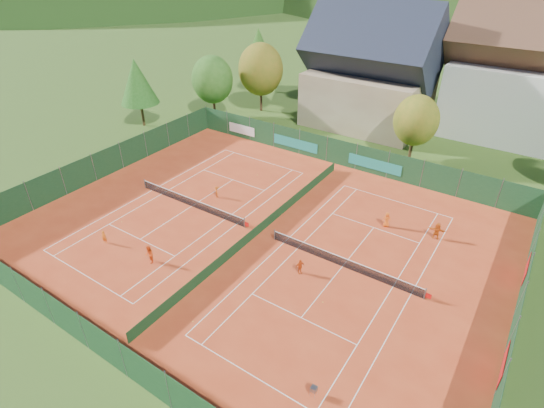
{
  "coord_description": "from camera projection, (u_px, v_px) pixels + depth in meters",
  "views": [
    {
      "loc": [
        17.66,
        -24.4,
        21.8
      ],
      "look_at": [
        0.0,
        2.0,
        2.0
      ],
      "focal_mm": 28.0,
      "sensor_mm": 36.0,
      "label": 1
    }
  ],
  "objects": [
    {
      "name": "ground",
      "position": [
        259.0,
        234.0,
        37.09
      ],
      "size": [
        600.0,
        600.0,
        0.0
      ],
      "primitive_type": "plane",
      "color": "#2F4F18",
      "rests_on": "ground"
    },
    {
      "name": "clay_pad",
      "position": [
        259.0,
        233.0,
        37.07
      ],
      "size": [
        40.0,
        32.0,
        0.01
      ],
      "primitive_type": "cube",
      "color": "#B93A1B",
      "rests_on": "ground"
    },
    {
      "name": "court_markings_left",
      "position": [
        192.0,
        206.0,
        40.84
      ],
      "size": [
        11.03,
        23.83,
        0.0
      ],
      "color": "white",
      "rests_on": "ground"
    },
    {
      "name": "court_markings_right",
      "position": [
        342.0,
        267.0,
        33.3
      ],
      "size": [
        11.03,
        23.83,
        0.0
      ],
      "color": "white",
      "rests_on": "ground"
    },
    {
      "name": "tennis_net_left",
      "position": [
        192.0,
        202.0,
        40.51
      ],
      "size": [
        13.3,
        0.1,
        1.02
      ],
      "color": "#59595B",
      "rests_on": "ground"
    },
    {
      "name": "tennis_net_right",
      "position": [
        345.0,
        262.0,
        32.96
      ],
      "size": [
        13.3,
        0.1,
        1.02
      ],
      "color": "#59595B",
      "rests_on": "ground"
    },
    {
      "name": "court_divider",
      "position": [
        259.0,
        229.0,
        36.81
      ],
      "size": [
        0.03,
        28.8,
        1.0
      ],
      "color": "#123318",
      "rests_on": "ground"
    },
    {
      "name": "fence_north",
      "position": [
        338.0,
        152.0,
        47.8
      ],
      "size": [
        40.0,
        0.1,
        3.0
      ],
      "color": "#163D1F",
      "rests_on": "ground"
    },
    {
      "name": "fence_south",
      "position": [
        103.0,
        345.0,
        25.0
      ],
      "size": [
        40.0,
        0.04,
        3.0
      ],
      "color": "#153B1C",
      "rests_on": "ground"
    },
    {
      "name": "fence_west",
      "position": [
        108.0,
        162.0,
        45.72
      ],
      "size": [
        0.04,
        32.0,
        3.0
      ],
      "color": "#13351A",
      "rests_on": "ground"
    },
    {
      "name": "fence_east",
      "position": [
        516.0,
        317.0,
        26.9
      ],
      "size": [
        0.09,
        32.0,
        3.0
      ],
      "color": "#12321A",
      "rests_on": "ground"
    },
    {
      "name": "chalet",
      "position": [
        370.0,
        75.0,
        56.15
      ],
      "size": [
        16.2,
        12.0,
        16.0
      ],
      "color": "tan",
      "rests_on": "ground"
    },
    {
      "name": "hotel_block_a",
      "position": [
        539.0,
        81.0,
        51.02
      ],
      "size": [
        21.6,
        11.0,
        17.25
      ],
      "color": "silver",
      "rests_on": "ground"
    },
    {
      "name": "tree_west_front",
      "position": [
        212.0,
        80.0,
        58.71
      ],
      "size": [
        5.72,
        5.72,
        8.69
      ],
      "color": "#422517",
      "rests_on": "ground"
    },
    {
      "name": "tree_west_mid",
      "position": [
        261.0,
        69.0,
        60.7
      ],
      "size": [
        6.44,
        6.44,
        9.78
      ],
      "color": "#412717",
      "rests_on": "ground"
    },
    {
      "name": "tree_west_back",
      "position": [
        259.0,
        49.0,
        68.82
      ],
      "size": [
        5.6,
        5.6,
        10.0
      ],
      "color": "#4B321A",
      "rests_on": "ground"
    },
    {
      "name": "tree_center",
      "position": [
        416.0,
        120.0,
        47.27
      ],
      "size": [
        5.01,
        5.01,
        7.6
      ],
      "color": "#412B17",
      "rests_on": "ground"
    },
    {
      "name": "tree_west_side",
      "position": [
        137.0,
        82.0,
        55.54
      ],
      "size": [
        5.04,
        5.04,
        9.0
      ],
      "color": "#4A351A",
      "rests_on": "ground"
    },
    {
      "name": "ball_hopper",
      "position": [
        314.0,
        389.0,
        23.61
      ],
      "size": [
        0.34,
        0.34,
        0.8
      ],
      "color": "slate",
      "rests_on": "ground"
    },
    {
      "name": "loose_ball_0",
      "position": [
        122.0,
        222.0,
        38.54
      ],
      "size": [
        0.07,
        0.07,
        0.07
      ],
      "primitive_type": "sphere",
      "color": "#CCD833",
      "rests_on": "ground"
    },
    {
      "name": "loose_ball_1",
      "position": [
        193.0,
        321.0,
        28.47
      ],
      "size": [
        0.07,
        0.07,
        0.07
      ],
      "primitive_type": "sphere",
      "color": "#CCD833",
      "rests_on": "ground"
    },
    {
      "name": "loose_ball_2",
      "position": [
        343.0,
        213.0,
        39.79
      ],
      "size": [
        0.07,
        0.07,
        0.07
      ],
      "primitive_type": "sphere",
      "color": "#CCD833",
      "rests_on": "ground"
    },
    {
      "name": "loose_ball_3",
      "position": [
        257.0,
        175.0,
        46.25
      ],
      "size": [
        0.07,
        0.07,
        0.07
      ],
      "primitive_type": "sphere",
      "color": "#CCD833",
      "rests_on": "ground"
    },
    {
      "name": "loose_ball_4",
      "position": [
        323.0,
        302.0,
        30.0
      ],
      "size": [
        0.07,
        0.07,
        0.07
      ],
      "primitive_type": "sphere",
      "color": "#CCD833",
      "rests_on": "ground"
    },
    {
      "name": "player_left_near",
      "position": [
        104.0,
        237.0,
        35.62
      ],
      "size": [
        0.5,
        0.42,
        1.19
      ],
      "primitive_type": "imported",
      "rotation": [
        0.0,
        0.0,
        0.35
      ],
      "color": "orange",
      "rests_on": "ground"
    },
    {
      "name": "player_left_mid",
      "position": [
        149.0,
        254.0,
        33.35
      ],
      "size": [
        0.97,
        0.95,
        1.57
      ],
      "primitive_type": "imported",
      "rotation": [
        0.0,
        0.0,
        -0.68
      ],
      "color": "#F55015",
      "rests_on": "ground"
    },
    {
      "name": "player_left_far",
      "position": [
        217.0,
        192.0,
        42.02
      ],
      "size": [
        0.9,
        0.82,
        1.22
      ],
      "primitive_type": "imported",
      "rotation": [
        0.0,
        0.0,
        2.54
      ],
      "color": "#D35112",
      "rests_on": "ground"
    },
    {
      "name": "player_right_near",
      "position": [
        300.0,
        266.0,
        32.33
      ],
      "size": [
        0.64,
        0.82,
        1.3
      ],
      "primitive_type": "imported",
      "rotation": [
        0.0,
        0.0,
        1.08
      ],
      "color": "#CE4812",
      "rests_on": "ground"
    },
    {
      "name": "player_right_far_a",
      "position": [
        387.0,
        220.0,
        37.61
      ],
      "size": [
        0.85,
        0.75,
        1.46
      ],
      "primitive_type": "imported",
      "rotation": [
        0.0,
        0.0,
        3.64
      ],
      "color": "#E45914",
      "rests_on": "ground"
    },
    {
      "name": "player_right_far_b",
      "position": [
        437.0,
        231.0,
        36.06
      ],
      "size": [
        1.48,
        0.68,
        1.54
      ],
      "primitive_type": "imported",
      "rotation": [
        0.0,
        0.0,
        3.3
      ],
      "color": "#D75913",
      "rests_on": "ground"
    }
  ]
}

